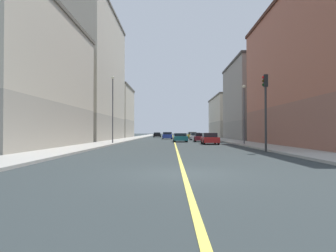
% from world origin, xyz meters
% --- Properties ---
extents(ground_plane, '(400.00, 400.00, 0.00)m').
position_xyz_m(ground_plane, '(0.00, 0.00, 0.00)').
color(ground_plane, '#2A3133').
rests_on(ground_plane, ground).
extents(sidewalk_left, '(3.35, 168.00, 0.15)m').
position_xyz_m(sidewalk_left, '(8.52, 49.00, 0.07)').
color(sidewalk_left, '#9E9B93').
rests_on(sidewalk_left, ground).
extents(sidewalk_right, '(3.35, 168.00, 0.15)m').
position_xyz_m(sidewalk_right, '(-8.52, 49.00, 0.07)').
color(sidewalk_right, '#9E9B93').
rests_on(sidewalk_right, ground).
extents(lane_center_stripe, '(0.16, 154.00, 0.01)m').
position_xyz_m(lane_center_stripe, '(0.00, 49.00, 0.01)').
color(lane_center_stripe, '#E5D14C').
rests_on(lane_center_stripe, ground).
extents(building_left_near, '(9.60, 25.20, 15.01)m').
position_xyz_m(building_left_near, '(14.85, 20.66, 7.51)').
color(building_left_near, brown).
rests_on(building_left_near, ground).
extents(building_left_mid, '(9.60, 17.77, 13.73)m').
position_xyz_m(building_left_mid, '(14.85, 44.66, 6.88)').
color(building_left_mid, slate).
rests_on(building_left_mid, ground).
extents(building_left_far, '(9.60, 21.42, 10.13)m').
position_xyz_m(building_left_far, '(14.85, 67.79, 5.07)').
color(building_left_far, '#9D9688').
rests_on(building_left_far, ground).
extents(building_right_corner, '(9.60, 21.31, 12.78)m').
position_xyz_m(building_right_corner, '(-14.85, 17.33, 6.40)').
color(building_right_corner, '#9D9688').
rests_on(building_right_corner, ground).
extents(building_right_midblock, '(9.60, 24.65, 21.89)m').
position_xyz_m(building_right_midblock, '(-14.85, 41.73, 10.95)').
color(building_right_midblock, '#9D9688').
rests_on(building_right_midblock, ground).
extents(building_right_distant, '(9.60, 16.00, 12.08)m').
position_xyz_m(building_right_distant, '(-14.85, 62.99, 6.05)').
color(building_right_distant, '#9D9688').
rests_on(building_right_distant, ground).
extents(traffic_light_left_near, '(0.40, 0.32, 5.68)m').
position_xyz_m(traffic_light_left_near, '(6.43, 11.74, 3.70)').
color(traffic_light_left_near, '#2D2D2D').
rests_on(traffic_light_left_near, ground).
extents(street_lamp_left_near, '(0.36, 0.36, 6.43)m').
position_xyz_m(street_lamp_left_near, '(7.45, 22.87, 4.10)').
color(street_lamp_left_near, '#4C4C51').
rests_on(street_lamp_left_near, ground).
extents(street_lamp_right_near, '(0.36, 0.36, 7.98)m').
position_xyz_m(street_lamp_right_near, '(-7.45, 26.04, 4.92)').
color(street_lamp_right_near, '#4C4C51').
rests_on(street_lamp_right_near, ground).
extents(car_maroon, '(1.91, 4.05, 1.27)m').
position_xyz_m(car_maroon, '(3.78, 34.48, 0.62)').
color(car_maroon, maroon).
rests_on(car_maroon, ground).
extents(car_black, '(1.89, 4.36, 1.24)m').
position_xyz_m(car_black, '(-4.04, 68.31, 0.62)').
color(car_black, black).
rests_on(car_black, ground).
extents(car_yellow, '(2.09, 4.05, 1.37)m').
position_xyz_m(car_yellow, '(4.06, 57.24, 0.67)').
color(car_yellow, gold).
rests_on(car_yellow, ground).
extents(car_red, '(1.85, 4.14, 1.34)m').
position_xyz_m(car_red, '(4.11, 25.95, 0.65)').
color(car_red, red).
rests_on(car_red, ground).
extents(car_white, '(1.82, 4.23, 1.29)m').
position_xyz_m(car_white, '(3.72, 43.64, 0.62)').
color(car_white, white).
rests_on(car_white, ground).
extents(car_blue, '(2.06, 4.59, 1.36)m').
position_xyz_m(car_blue, '(-1.26, 50.84, 0.67)').
color(car_blue, '#23389E').
rests_on(car_blue, ground).
extents(car_teal, '(2.04, 4.50, 1.24)m').
position_xyz_m(car_teal, '(0.83, 34.05, 0.63)').
color(car_teal, '#196670').
rests_on(car_teal, ground).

